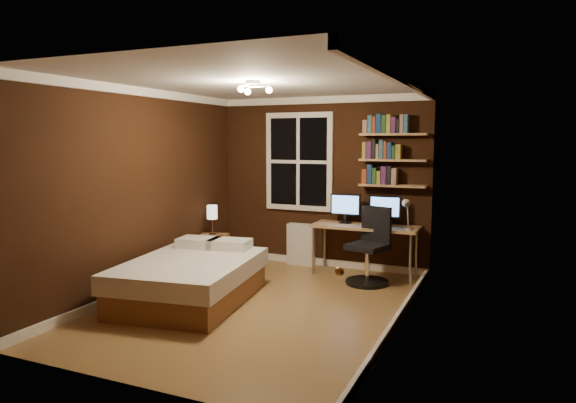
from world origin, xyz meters
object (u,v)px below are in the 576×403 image
at_px(bed, 191,279).
at_px(desk, 365,230).
at_px(radiator, 301,244).
at_px(monitor_right, 385,211).
at_px(office_chair, 370,255).
at_px(desk_lamp, 407,214).
at_px(bedside_lamp, 212,220).
at_px(monitor_left, 345,209).
at_px(nightstand, 213,252).

bearing_deg(bed, desk, 44.11).
relative_size(radiator, monitor_right, 1.42).
bearing_deg(radiator, office_chair, -25.92).
bearing_deg(desk_lamp, office_chair, -152.23).
relative_size(bed, radiator, 3.19).
height_order(bedside_lamp, monitor_left, monitor_left).
relative_size(bedside_lamp, monitor_left, 0.99).
xyz_separation_m(nightstand, radiator, (1.08, 0.76, 0.06)).
distance_m(bed, desk, 2.53).
height_order(bedside_lamp, desk, bedside_lamp).
height_order(bedside_lamp, office_chair, office_chair).
bearing_deg(bed, desk_lamp, 32.03).
xyz_separation_m(bed, nightstand, (-0.58, 1.40, -0.01)).
height_order(nightstand, monitor_left, monitor_left).
relative_size(monitor_right, office_chair, 0.43).
xyz_separation_m(bed, monitor_left, (1.23, 2.04, 0.64)).
bearing_deg(radiator, desk_lamp, -12.46).
bearing_deg(radiator, desk, -10.07).
distance_m(desk, office_chair, 0.51).
bearing_deg(bedside_lamp, monitor_left, 19.69).
height_order(bed, nightstand, bed).
distance_m(monitor_right, office_chair, 0.71).
bearing_deg(nightstand, desk, 0.64).
xyz_separation_m(nightstand, office_chair, (2.29, 0.17, 0.13)).
bearing_deg(bedside_lamp, nightstand, 0.00).
relative_size(bed, desk, 1.35).
bearing_deg(nightstand, office_chair, -10.27).
bearing_deg(office_chair, bed, -119.38).
height_order(bed, monitor_right, monitor_right).
xyz_separation_m(bedside_lamp, monitor_right, (2.37, 0.65, 0.19)).
distance_m(bedside_lamp, monitor_right, 2.46).
relative_size(desk, monitor_right, 3.36).
distance_m(desk, monitor_right, 0.38).
distance_m(radiator, office_chair, 1.34).
bearing_deg(nightstand, bed, -82.09).
relative_size(nightstand, desk, 0.34).
bearing_deg(nightstand, monitor_left, 5.18).
relative_size(monitor_right, desk_lamp, 0.99).
xyz_separation_m(radiator, office_chair, (1.20, -0.59, 0.07)).
height_order(radiator, desk_lamp, desk_lamp).
bearing_deg(nightstand, radiator, 20.37).
distance_m(monitor_left, office_chair, 0.86).
height_order(monitor_left, office_chair, monitor_left).
bearing_deg(monitor_left, nightstand, -160.31).
bearing_deg(bed, office_chair, 34.55).
relative_size(bedside_lamp, radiator, 0.70).
xyz_separation_m(radiator, desk, (1.03, -0.18, 0.32)).
relative_size(bedside_lamp, desk, 0.30).
distance_m(nightstand, monitor_left, 2.03).
bearing_deg(monitor_left, bed, -121.00).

